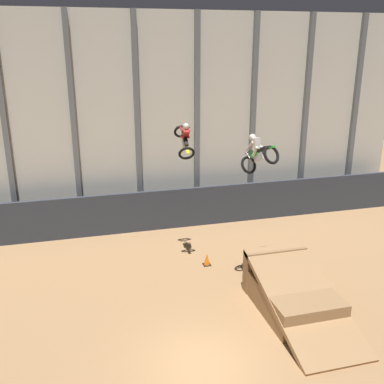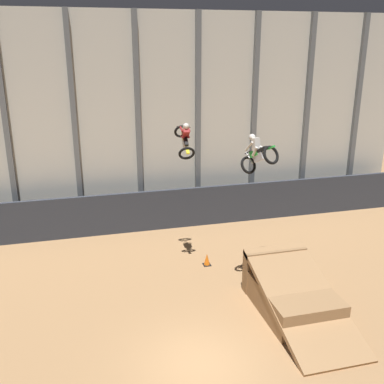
% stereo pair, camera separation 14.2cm
% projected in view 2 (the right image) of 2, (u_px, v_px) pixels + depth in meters
% --- Properties ---
extents(ground_plane, '(60.00, 60.00, 0.00)m').
position_uv_depth(ground_plane, '(199.00, 365.00, 14.69)').
color(ground_plane, '#9E754C').
extents(arena_back_wall, '(32.00, 0.40, 11.70)m').
position_uv_depth(arena_back_wall, '(138.00, 123.00, 24.64)').
color(arena_back_wall, beige).
rests_on(arena_back_wall, ground_plane).
extents(lower_barrier, '(31.36, 0.20, 2.29)m').
position_uv_depth(lower_barrier, '(144.00, 211.00, 24.89)').
color(lower_barrier, '#2D333D').
rests_on(lower_barrier, ground_plane).
extents(dirt_ramp, '(2.69, 5.61, 1.99)m').
position_uv_depth(dirt_ramp, '(291.00, 293.00, 17.66)').
color(dirt_ramp, '#966F48').
rests_on(dirt_ramp, ground_plane).
extents(rider_bike_left_air, '(0.84, 1.84, 1.70)m').
position_uv_depth(rider_bike_left_air, '(185.00, 139.00, 19.84)').
color(rider_bike_left_air, black).
extents(rider_bike_right_air, '(1.25, 1.82, 1.67)m').
position_uv_depth(rider_bike_right_air, '(258.00, 154.00, 17.28)').
color(rider_bike_right_air, black).
extents(traffic_cone_near_ramp, '(0.36, 0.36, 0.58)m').
position_uv_depth(traffic_cone_near_ramp, '(207.00, 260.00, 21.23)').
color(traffic_cone_near_ramp, black).
rests_on(traffic_cone_near_ramp, ground_plane).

